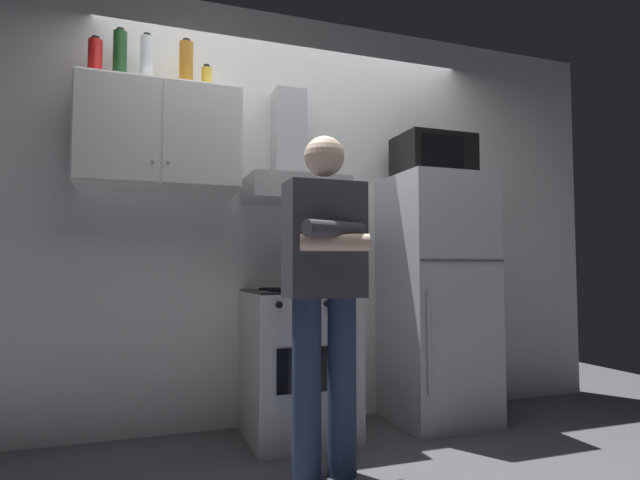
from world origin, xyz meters
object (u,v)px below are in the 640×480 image
refrigerator (436,298)px  bottle_soda_red (95,59)px  bottle_wine_green (120,57)px  cooking_pot (326,279)px  range_hood (293,172)px  person_standing (325,287)px  bottle_spice_jar (207,79)px  microwave (433,157)px  bottle_liquor_amber (186,65)px  upper_cabinet (160,137)px  bottle_vodka_clear (147,60)px  stove_oven (298,363)px

refrigerator → bottle_soda_red: (-2.11, 0.12, 1.36)m
bottle_soda_red → bottle_wine_green: bearing=7.0°
refrigerator → cooking_pot: refrigerator is taller
range_hood → person_standing: (-0.05, -0.73, -0.70)m
range_hood → cooking_pot: 0.72m
bottle_spice_jar → microwave: bearing=-3.4°
microwave → person_standing: (-1.00, -0.62, -0.84)m
refrigerator → person_standing: bearing=-148.8°
person_standing → bottle_liquor_amber: 1.60m
upper_cabinet → person_standing: size_ratio=0.55×
refrigerator → bottle_spice_jar: size_ratio=10.23×
range_hood → person_standing: size_ratio=0.46×
cooking_pot → bottle_wine_green: (-1.16, 0.26, 1.27)m
upper_cabinet → bottle_vodka_clear: bearing=177.4°
bottle_liquor_amber → bottle_wine_green: size_ratio=0.93×
microwave → bottle_vodka_clear: size_ratio=1.58×
bottle_spice_jar → person_standing: bearing=-55.3°
microwave → bottle_spice_jar: bearing=176.6°
stove_oven → bottle_vodka_clear: size_ratio=2.87×
refrigerator → microwave: 0.94m
range_hood → bottle_spice_jar: (-0.54, -0.02, 0.52)m
stove_oven → bottle_soda_red: (-1.16, 0.12, 1.73)m
upper_cabinet → bottle_wine_green: bottle_wine_green is taller
bottle_spice_jar → refrigerator: bearing=-4.1°
upper_cabinet → microwave: (1.75, -0.11, -0.01)m
person_standing → bottle_liquor_amber: size_ratio=5.57×
refrigerator → person_standing: person_standing is taller
bottle_wine_green → refrigerator: bearing=-4.0°
stove_oven → bottle_wine_green: 2.05m
refrigerator → person_standing: size_ratio=0.98×
bottle_liquor_amber → range_hood: bearing=1.7°
bottle_soda_red → microwave: bearing=-2.8°
refrigerator → bottle_soda_red: size_ratio=6.64×
range_hood → bottle_liquor_amber: 0.89m
upper_cabinet → cooking_pot: 1.26m
person_standing → bottle_wine_green: size_ratio=5.19×
upper_cabinet → microwave: bearing=-3.5°
bottle_wine_green → bottle_vodka_clear: bottle_wine_green is taller
upper_cabinet → microwave: upper_cabinet is taller
range_hood → bottle_vodka_clear: bottle_vodka_clear is taller
refrigerator → bottle_spice_jar: bearing=175.9°
bottle_wine_green → bottle_liquor_amber: bearing=-4.9°
range_hood → refrigerator: (0.95, -0.13, -0.80)m
cooking_pot → bottle_spice_jar: (-0.67, 0.23, 1.19)m
bottle_wine_green → bottle_soda_red: 0.13m
range_hood → microwave: size_ratio=1.56×
cooking_pot → bottle_liquor_amber: size_ratio=0.97×
person_standing → bottle_spice_jar: 1.50m
range_hood → bottle_soda_red: bottle_soda_red is taller
bottle_wine_green → bottle_vodka_clear: size_ratio=1.04×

